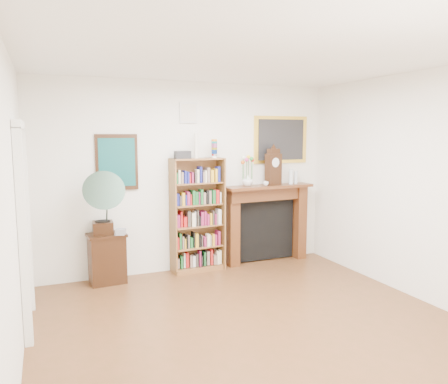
% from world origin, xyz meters
% --- Properties ---
extents(room, '(4.51, 5.01, 2.81)m').
position_xyz_m(room, '(0.00, 0.00, 1.40)').
color(room, '#553619').
rests_on(room, ground).
extents(door_casing, '(0.08, 1.02, 2.17)m').
position_xyz_m(door_casing, '(-2.21, 1.20, 1.26)').
color(door_casing, white).
rests_on(door_casing, left_wall).
extents(teal_poster, '(0.58, 0.04, 0.78)m').
position_xyz_m(teal_poster, '(-1.05, 2.48, 1.65)').
color(teal_poster, black).
rests_on(teal_poster, back_wall).
extents(small_picture, '(0.26, 0.04, 0.30)m').
position_xyz_m(small_picture, '(0.00, 2.48, 2.35)').
color(small_picture, white).
rests_on(small_picture, back_wall).
extents(gilt_painting, '(0.95, 0.04, 0.75)m').
position_xyz_m(gilt_painting, '(1.55, 2.48, 1.95)').
color(gilt_painting, yellow).
rests_on(gilt_painting, back_wall).
extents(bookshelf, '(0.80, 0.34, 1.95)m').
position_xyz_m(bookshelf, '(0.08, 2.34, 0.94)').
color(bookshelf, brown).
rests_on(bookshelf, floor).
extents(side_cabinet, '(0.53, 0.40, 0.69)m').
position_xyz_m(side_cabinet, '(-1.25, 2.30, 0.35)').
color(side_cabinet, black).
rests_on(side_cabinet, floor).
extents(fireplace, '(1.49, 0.44, 1.24)m').
position_xyz_m(fireplace, '(1.26, 2.39, 0.74)').
color(fireplace, '#4C2411').
rests_on(fireplace, floor).
extents(gramophone, '(0.57, 0.70, 0.88)m').
position_xyz_m(gramophone, '(-1.29, 2.19, 1.19)').
color(gramophone, black).
rests_on(gramophone, side_cabinet).
extents(cd_stack, '(0.16, 0.16, 0.08)m').
position_xyz_m(cd_stack, '(-1.08, 2.17, 0.73)').
color(cd_stack, '#B9BAC7').
rests_on(cd_stack, side_cabinet).
extents(mantel_clock, '(0.27, 0.19, 0.57)m').
position_xyz_m(mantel_clock, '(1.34, 2.32, 1.52)').
color(mantel_clock, black).
rests_on(mantel_clock, fireplace).
extents(flower_vase, '(0.21, 0.21, 0.17)m').
position_xyz_m(flower_vase, '(0.90, 2.34, 1.33)').
color(flower_vase, silver).
rests_on(flower_vase, fireplace).
extents(teacup, '(0.09, 0.09, 0.07)m').
position_xyz_m(teacup, '(1.19, 2.29, 1.28)').
color(teacup, silver).
rests_on(teacup, fireplace).
extents(bottle_left, '(0.07, 0.07, 0.24)m').
position_xyz_m(bottle_left, '(1.66, 2.33, 1.36)').
color(bottle_left, silver).
rests_on(bottle_left, fireplace).
extents(bottle_right, '(0.06, 0.06, 0.20)m').
position_xyz_m(bottle_right, '(1.77, 2.36, 1.34)').
color(bottle_right, silver).
rests_on(bottle_right, fireplace).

